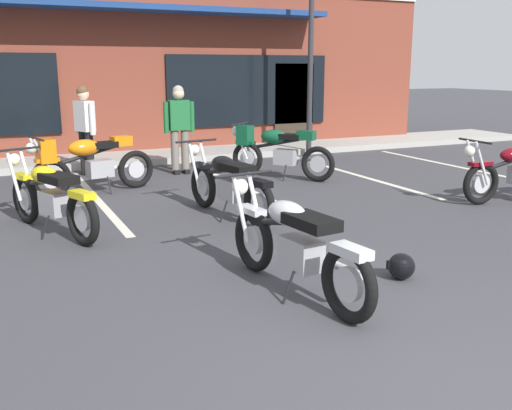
% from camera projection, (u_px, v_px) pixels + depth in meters
% --- Properties ---
extents(ground_plane, '(80.00, 80.00, 0.00)m').
position_uv_depth(ground_plane, '(261.00, 250.00, 6.55)').
color(ground_plane, '#3D3D42').
extents(sidewalk_kerb, '(22.00, 1.80, 0.14)m').
position_uv_depth(sidewalk_kerb, '(123.00, 158.00, 12.81)').
color(sidewalk_kerb, '#A8A59E').
rests_on(sidewalk_kerb, ground_plane).
extents(brick_storefront_building, '(16.50, 7.04, 4.04)m').
position_uv_depth(brick_storefront_building, '(90.00, 67.00, 15.57)').
color(brick_storefront_building, brown).
rests_on(brick_storefront_building, ground_plane).
extents(painted_stall_lines, '(12.31, 4.80, 0.01)m').
position_uv_depth(painted_stall_lines, '(171.00, 191.00, 9.65)').
color(painted_stall_lines, silver).
rests_on(painted_stall_lines, ground_plane).
extents(motorcycle_foreground_classic, '(0.70, 2.11, 0.98)m').
position_uv_depth(motorcycle_foreground_classic, '(294.00, 244.00, 5.21)').
color(motorcycle_foreground_classic, black).
rests_on(motorcycle_foreground_classic, ground_plane).
extents(motorcycle_red_sportbike, '(1.48, 1.79, 0.98)m').
position_uv_depth(motorcycle_red_sportbike, '(276.00, 149.00, 10.73)').
color(motorcycle_red_sportbike, black).
rests_on(motorcycle_red_sportbike, ground_plane).
extents(motorcycle_black_cruiser, '(1.06, 2.01, 0.98)m').
position_uv_depth(motorcycle_black_cruiser, '(51.00, 197.00, 7.11)').
color(motorcycle_black_cruiser, black).
rests_on(motorcycle_black_cruiser, ground_plane).
extents(motorcycle_green_cafe_racer, '(2.08, 0.87, 0.98)m').
position_uv_depth(motorcycle_green_cafe_racer, '(88.00, 162.00, 9.32)').
color(motorcycle_green_cafe_racer, black).
rests_on(motorcycle_green_cafe_racer, ground_plane).
extents(motorcycle_orange_scrambler, '(0.76, 2.10, 0.98)m').
position_uv_depth(motorcycle_orange_scrambler, '(228.00, 184.00, 7.88)').
color(motorcycle_orange_scrambler, black).
rests_on(motorcycle_orange_scrambler, ground_plane).
extents(person_in_shorts_foreground, '(0.38, 0.59, 1.68)m').
position_uv_depth(person_in_shorts_foreground, '(85.00, 125.00, 10.86)').
color(person_in_shorts_foreground, black).
rests_on(person_in_shorts_foreground, ground_plane).
extents(person_by_back_row, '(0.60, 0.29, 1.68)m').
position_uv_depth(person_by_back_row, '(179.00, 124.00, 11.09)').
color(person_by_back_row, black).
rests_on(person_by_back_row, ground_plane).
extents(helmet_on_pavement, '(0.26, 0.26, 0.26)m').
position_uv_depth(helmet_on_pavement, '(401.00, 266.00, 5.62)').
color(helmet_on_pavement, black).
rests_on(helmet_on_pavement, ground_plane).
extents(parking_lot_lamp_post, '(0.24, 0.76, 4.72)m').
position_uv_depth(parking_lot_lamp_post, '(314.00, 17.00, 12.70)').
color(parking_lot_lamp_post, '#2D2D33').
rests_on(parking_lot_lamp_post, ground_plane).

